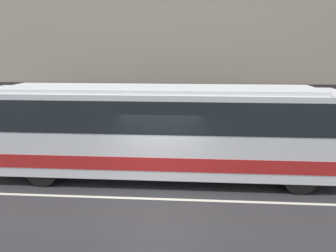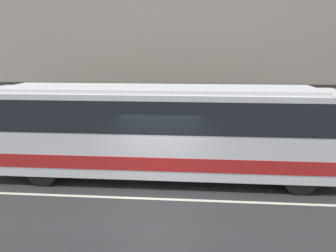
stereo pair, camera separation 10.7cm
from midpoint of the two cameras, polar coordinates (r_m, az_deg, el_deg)
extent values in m
plane|color=#2D2D30|center=(10.22, -1.94, -12.61)|extent=(60.00, 60.00, 0.00)
cube|color=gray|center=(15.33, 0.24, -3.28)|extent=(60.00, 3.04, 0.18)
cube|color=gray|center=(16.42, 0.68, 18.06)|extent=(60.00, 0.30, 11.66)
cube|color=#2D2B28|center=(16.49, 0.60, 2.59)|extent=(60.00, 0.06, 2.80)
cube|color=beige|center=(10.22, -1.94, -12.59)|extent=(54.00, 0.14, 0.01)
cube|color=silver|center=(11.40, -1.94, -0.64)|extent=(12.35, 2.56, 2.74)
cube|color=#B21E1E|center=(11.63, -1.91, -4.56)|extent=(12.29, 2.59, 0.45)
cube|color=black|center=(11.26, -1.97, 2.66)|extent=(11.98, 2.58, 1.04)
cube|color=silver|center=(11.15, -2.00, 6.51)|extent=(10.50, 2.18, 0.12)
cylinder|color=black|center=(11.16, 21.76, -8.31)|extent=(1.07, 0.28, 1.07)
cylinder|color=black|center=(13.19, 18.90, -4.78)|extent=(1.07, 0.28, 1.07)
cylinder|color=black|center=(11.74, -21.31, -7.22)|extent=(1.07, 0.28, 1.07)
cylinder|color=black|center=(13.68, -17.35, -4.02)|extent=(1.07, 0.28, 1.07)
cylinder|color=navy|center=(14.44, 5.05, -1.16)|extent=(0.36, 0.36, 1.39)
sphere|color=tan|center=(14.25, 5.11, 2.04)|extent=(0.25, 0.25, 0.25)
camera|label=1|loc=(0.05, -90.27, -0.06)|focal=35.00mm
camera|label=2|loc=(0.05, 89.73, 0.06)|focal=35.00mm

